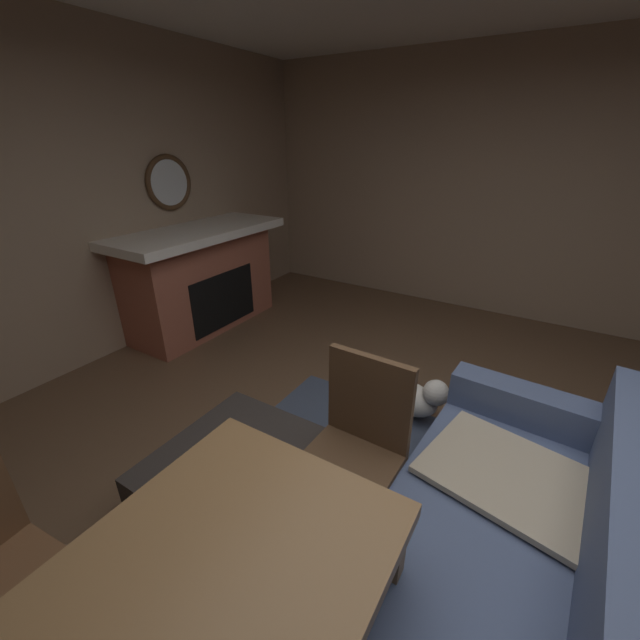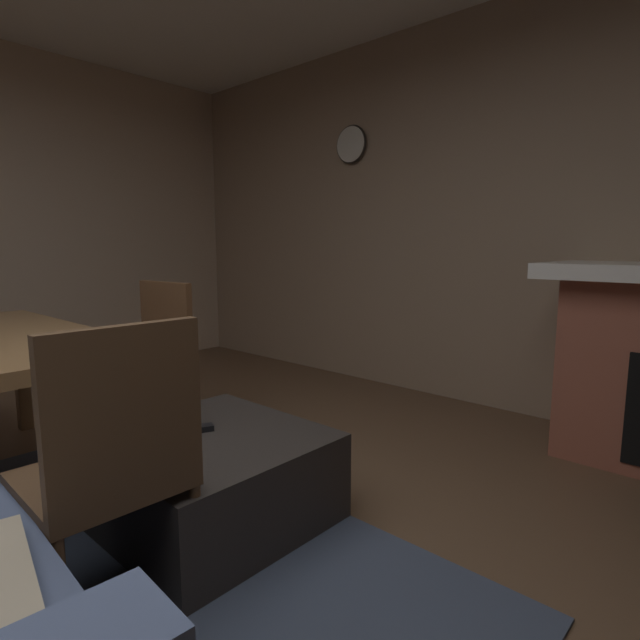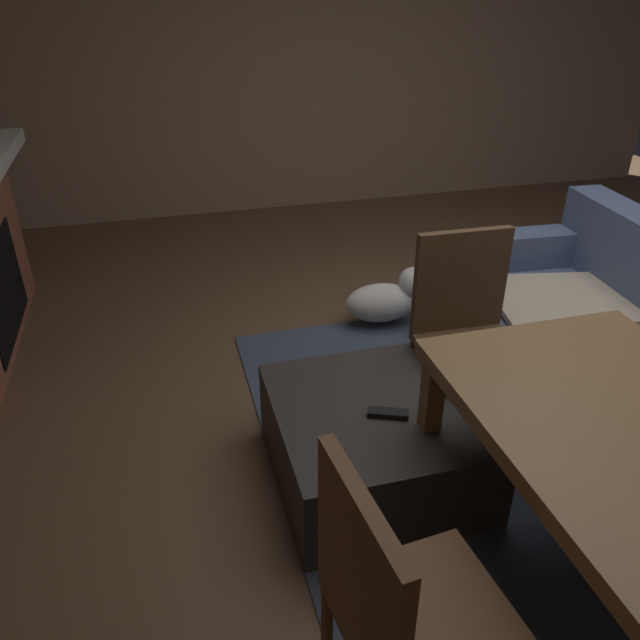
# 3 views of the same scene
# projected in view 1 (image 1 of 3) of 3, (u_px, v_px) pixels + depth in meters

# --- Properties ---
(floor) EXTENTS (8.01, 8.01, 0.00)m
(floor) POSITION_uv_depth(u_px,v_px,m) (409.00, 539.00, 1.99)
(floor) COLOR brown
(wall_back_fireplace_side) EXTENTS (7.08, 0.12, 2.72)m
(wall_back_fireplace_side) POSITION_uv_depth(u_px,v_px,m) (20.00, 210.00, 2.90)
(wall_back_fireplace_side) COLOR #9E846B
(wall_back_fireplace_side) RESTS_ON ground
(wall_left) EXTENTS (0.12, 6.65, 2.72)m
(wall_left) POSITION_uv_depth(u_px,v_px,m) (535.00, 191.00, 4.01)
(wall_left) COLOR #9E846B
(wall_left) RESTS_ON ground
(area_rug) EXTENTS (2.60, 2.00, 0.01)m
(area_rug) POSITION_uv_depth(u_px,v_px,m) (341.00, 564.00, 1.87)
(area_rug) COLOR #3D475B
(area_rug) RESTS_ON ground
(fireplace) EXTENTS (1.78, 0.76, 1.05)m
(fireplace) POSITION_uv_depth(u_px,v_px,m) (202.00, 278.00, 4.07)
(fireplace) COLOR #9E5642
(fireplace) RESTS_ON ground
(round_wall_mirror) EXTENTS (0.52, 0.05, 0.52)m
(round_wall_mirror) POSITION_uv_depth(u_px,v_px,m) (169.00, 183.00, 3.82)
(round_wall_mirror) COLOR #4C331E
(couch) EXTENTS (2.02, 1.05, 0.84)m
(couch) POSITION_uv_depth(u_px,v_px,m) (505.00, 578.00, 1.52)
(couch) COLOR #4C5B7F
(couch) RESTS_ON ground
(ottoman_coffee_table) EXTENTS (0.84, 0.81, 0.37)m
(ottoman_coffee_table) POSITION_uv_depth(u_px,v_px,m) (243.00, 484.00, 2.08)
(ottoman_coffee_table) COLOR #2D2826
(ottoman_coffee_table) RESTS_ON ground
(tv_remote) EXTENTS (0.11, 0.17, 0.02)m
(tv_remote) POSITION_uv_depth(u_px,v_px,m) (233.00, 466.00, 1.93)
(tv_remote) COLOR black
(tv_remote) RESTS_ON ottoman_coffee_table
(dining_chair_west) EXTENTS (0.45, 0.45, 0.93)m
(dining_chair_west) POSITION_uv_depth(u_px,v_px,m) (357.00, 439.00, 1.90)
(dining_chair_west) COLOR #513823
(dining_chair_west) RESTS_ON ground
(small_dog) EXTENTS (0.29, 0.50, 0.33)m
(small_dog) POSITION_uv_depth(u_px,v_px,m) (413.00, 397.00, 2.77)
(small_dog) COLOR silver
(small_dog) RESTS_ON ground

